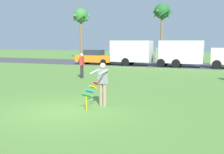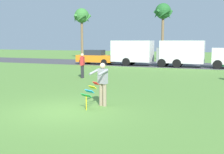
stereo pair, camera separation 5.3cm
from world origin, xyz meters
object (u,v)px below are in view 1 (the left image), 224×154
at_px(parked_truck_grey_van, 139,52).
at_px(palm_tree_left_near, 81,17).
at_px(person_kite_flyer, 103,82).
at_px(parked_truck_white_box, 190,53).
at_px(palm_tree_right_near, 162,13).
at_px(person_walker_far, 82,65).
at_px(parked_car_orange, 95,57).
at_px(kite_held, 90,92).

bearing_deg(parked_truck_grey_van, palm_tree_left_near, 142.06).
relative_size(person_kite_flyer, parked_truck_white_box, 0.26).
distance_m(person_kite_flyer, palm_tree_left_near, 31.98).
xyz_separation_m(palm_tree_right_near, person_walker_far, (-1.13, -21.51, -5.36)).
bearing_deg(parked_car_orange, palm_tree_right_near, 62.66).
height_order(person_kite_flyer, palm_tree_left_near, palm_tree_left_near).
bearing_deg(parked_car_orange, parked_truck_grey_van, 0.01).
height_order(parked_truck_grey_van, parked_truck_white_box, same).
xyz_separation_m(parked_car_orange, palm_tree_left_near, (-6.33, 8.92, 5.20)).
bearing_deg(kite_held, parked_truck_white_box, 85.56).
relative_size(kite_held, parked_truck_white_box, 0.15).
height_order(person_kite_flyer, palm_tree_right_near, palm_tree_right_near).
xyz_separation_m(parked_car_orange, parked_truck_grey_van, (5.11, 0.00, 0.64)).
bearing_deg(palm_tree_left_near, person_walker_far, -62.43).
bearing_deg(person_walker_far, palm_tree_left_near, 117.57).
height_order(palm_tree_right_near, person_walker_far, palm_tree_right_near).
xyz_separation_m(parked_car_orange, parked_truck_white_box, (10.27, 0.00, 0.64)).
distance_m(parked_truck_white_box, person_walker_far, 12.78).
bearing_deg(parked_truck_white_box, parked_truck_grey_van, -179.99).
distance_m(parked_car_orange, palm_tree_right_near, 12.82).
height_order(palm_tree_left_near, person_walker_far, palm_tree_left_near).
xyz_separation_m(kite_held, parked_car_orange, (-8.76, 19.42, 0.10)).
bearing_deg(parked_truck_grey_van, person_walker_far, -94.71).
bearing_deg(palm_tree_right_near, palm_tree_left_near, -173.33).
relative_size(parked_truck_white_box, person_walker_far, 3.89).
relative_size(palm_tree_left_near, person_walker_far, 4.22).
distance_m(parked_car_orange, parked_truck_white_box, 10.29).
bearing_deg(palm_tree_left_near, kite_held, -61.96).
height_order(person_kite_flyer, parked_car_orange, person_kite_flyer).
bearing_deg(parked_truck_grey_van, person_kite_flyer, -78.31).
bearing_deg(parked_truck_grey_van, palm_tree_right_near, 88.85).
distance_m(parked_truck_grey_van, parked_truck_white_box, 5.16).
bearing_deg(kite_held, palm_tree_right_near, 96.62).
bearing_deg(person_walker_far, palm_tree_right_near, 86.99).
height_order(parked_car_orange, palm_tree_right_near, palm_tree_right_near).
bearing_deg(parked_car_orange, parked_truck_white_box, 0.01).
relative_size(palm_tree_right_near, person_walker_far, 4.42).
bearing_deg(palm_tree_right_near, person_kite_flyer, -82.80).
distance_m(parked_car_orange, palm_tree_left_near, 12.11).
height_order(kite_held, parked_truck_white_box, parked_truck_white_box).
distance_m(kite_held, parked_truck_grey_van, 19.78).
bearing_deg(person_kite_flyer, palm_tree_left_near, 119.00).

